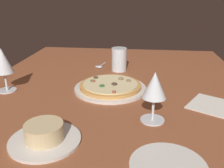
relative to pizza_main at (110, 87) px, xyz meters
The scene contains 9 objects.
dining_table 5.02cm from the pizza_main, 154.26° to the right, with size 150.00×110.00×4.00cm, color brown.
pizza_main is the anchor object (origin of this frame).
ramekin_on_saucer 39.42cm from the pizza_main, 161.76° to the left, with size 18.46×18.46×5.14cm.
wine_glass_far 29.31cm from the pizza_main, 146.02° to the right, with size 7.23×7.23×15.26cm.
wine_glass_near 41.24cm from the pizza_main, 98.52° to the left, with size 7.18×7.18×16.76cm.
water_glass 25.27cm from the pizza_main, ahead, with size 7.22×7.22×10.97cm.
side_plate 47.87cm from the pizza_main, 157.63° to the right, with size 17.18×17.18×0.90cm, color silver.
paper_menu 40.79cm from the pizza_main, 107.35° to the right, with size 14.80×20.74×0.30cm, color silver.
spoon 30.80cm from the pizza_main, 17.01° to the left, with size 10.16×4.79×1.00cm.
Camera 1 is at (-86.40, -9.48, 40.77)cm, focal length 39.97 mm.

